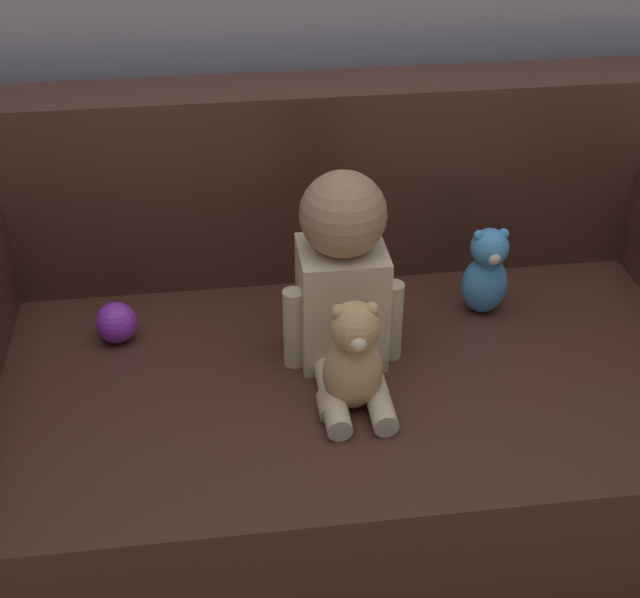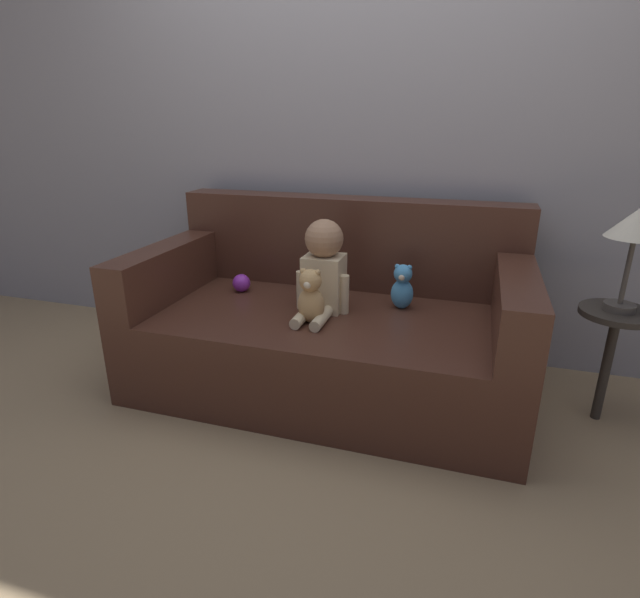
{
  "view_description": "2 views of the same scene",
  "coord_description": "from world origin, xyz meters",
  "views": [
    {
      "loc": [
        -0.27,
        -1.52,
        1.56
      ],
      "look_at": [
        -0.07,
        -0.03,
        0.57
      ],
      "focal_mm": 50.0,
      "sensor_mm": 36.0,
      "label": 1
    },
    {
      "loc": [
        0.62,
        -2.1,
        1.25
      ],
      "look_at": [
        0.0,
        -0.12,
        0.5
      ],
      "focal_mm": 28.0,
      "sensor_mm": 36.0,
      "label": 2
    }
  ],
  "objects": [
    {
      "name": "teddy_bear_brown",
      "position": [
        -0.02,
        -0.17,
        0.52
      ],
      "size": [
        0.15,
        0.11,
        0.25
      ],
      "color": "tan",
      "rests_on": "couch"
    },
    {
      "name": "couch",
      "position": [
        0.0,
        0.06,
        0.3
      ],
      "size": [
        1.79,
        0.96,
        0.87
      ],
      "color": "#47281E",
      "rests_on": "ground_plane"
    },
    {
      "name": "wall_back",
      "position": [
        0.0,
        0.56,
        1.3
      ],
      "size": [
        8.0,
        0.05,
        2.6
      ],
      "color": "#93939E",
      "rests_on": "ground_plane"
    },
    {
      "name": "side_table",
      "position": [
        1.22,
        0.08,
        0.71
      ],
      "size": [
        0.3,
        0.3,
        0.93
      ],
      "color": "#332D28",
      "rests_on": "ground_plane"
    },
    {
      "name": "ground_plane",
      "position": [
        0.0,
        0.0,
        0.0
      ],
      "size": [
        12.0,
        12.0,
        0.0
      ],
      "primitive_type": "plane",
      "color": "#9E8460"
    },
    {
      "name": "plush_toy_side",
      "position": [
        0.33,
        0.12,
        0.51
      ],
      "size": [
        0.1,
        0.1,
        0.22
      ],
      "color": "#4C9EDB",
      "rests_on": "couch"
    },
    {
      "name": "toy_ball",
      "position": [
        -0.5,
        0.12,
        0.45
      ],
      "size": [
        0.09,
        0.09,
        0.09
      ],
      "color": "purple",
      "rests_on": "couch"
    },
    {
      "name": "person_baby",
      "position": [
        -0.02,
        -0.01,
        0.6
      ],
      "size": [
        0.25,
        0.37,
        0.43
      ],
      "color": "beige",
      "rests_on": "couch"
    }
  ]
}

